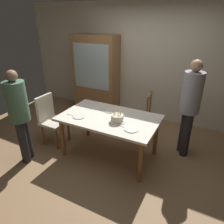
# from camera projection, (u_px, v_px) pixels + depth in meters

# --- Properties ---
(ground) EXTENTS (6.40, 6.40, 0.00)m
(ground) POSITION_uv_depth(u_px,v_px,m) (110.00, 154.00, 3.73)
(ground) COLOR #93704C
(back_wall) EXTENTS (6.40, 0.10, 2.60)m
(back_wall) POSITION_uv_depth(u_px,v_px,m) (147.00, 63.00, 4.67)
(back_wall) COLOR beige
(back_wall) RESTS_ON ground
(dining_table) EXTENTS (1.62, 0.97, 0.76)m
(dining_table) POSITION_uv_depth(u_px,v_px,m) (109.00, 122.00, 3.45)
(dining_table) COLOR silver
(dining_table) RESTS_ON ground
(birthday_cake) EXTENTS (0.28, 0.28, 0.18)m
(birthday_cake) POSITION_uv_depth(u_px,v_px,m) (117.00, 118.00, 3.24)
(birthday_cake) COLOR silver
(birthday_cake) RESTS_ON dining_table
(plate_near_celebrant) EXTENTS (0.22, 0.22, 0.01)m
(plate_near_celebrant) POSITION_uv_depth(u_px,v_px,m) (79.00, 116.00, 3.42)
(plate_near_celebrant) COLOR white
(plate_near_celebrant) RESTS_ON dining_table
(plate_far_side) EXTENTS (0.22, 0.22, 0.01)m
(plate_far_side) POSITION_uv_depth(u_px,v_px,m) (111.00, 111.00, 3.62)
(plate_far_side) COLOR white
(plate_far_side) RESTS_ON dining_table
(plate_near_guest) EXTENTS (0.22, 0.22, 0.01)m
(plate_near_guest) POSITION_uv_depth(u_px,v_px,m) (132.00, 129.00, 3.03)
(plate_near_guest) COLOR white
(plate_near_guest) RESTS_ON dining_table
(fork_near_celebrant) EXTENTS (0.18, 0.02, 0.01)m
(fork_near_celebrant) POSITION_uv_depth(u_px,v_px,m) (71.00, 115.00, 3.47)
(fork_near_celebrant) COLOR silver
(fork_near_celebrant) RESTS_ON dining_table
(fork_far_side) EXTENTS (0.18, 0.02, 0.01)m
(fork_far_side) POSITION_uv_depth(u_px,v_px,m) (103.00, 109.00, 3.68)
(fork_far_side) COLOR silver
(fork_far_side) RESTS_ON dining_table
(fork_near_guest) EXTENTS (0.18, 0.05, 0.01)m
(fork_near_guest) POSITION_uv_depth(u_px,v_px,m) (122.00, 126.00, 3.11)
(fork_near_guest) COLOR silver
(fork_near_guest) RESTS_ON dining_table
(chair_spindle_back) EXTENTS (0.49, 0.49, 0.95)m
(chair_spindle_back) POSITION_uv_depth(u_px,v_px,m) (139.00, 117.00, 4.09)
(chair_spindle_back) COLOR brown
(chair_spindle_back) RESTS_ON ground
(chair_upholstered) EXTENTS (0.45, 0.45, 0.95)m
(chair_upholstered) POSITION_uv_depth(u_px,v_px,m) (51.00, 117.00, 3.90)
(chair_upholstered) COLOR beige
(chair_upholstered) RESTS_ON ground
(person_celebrant) EXTENTS (0.32, 0.32, 1.57)m
(person_celebrant) POSITION_uv_depth(u_px,v_px,m) (19.00, 113.00, 3.23)
(person_celebrant) COLOR #262328
(person_celebrant) RESTS_ON ground
(person_guest) EXTENTS (0.32, 0.32, 1.69)m
(person_guest) POSITION_uv_depth(u_px,v_px,m) (190.00, 104.00, 3.37)
(person_guest) COLOR #262328
(person_guest) RESTS_ON ground
(china_cabinet) EXTENTS (1.10, 0.45, 1.90)m
(china_cabinet) POSITION_uv_depth(u_px,v_px,m) (96.00, 75.00, 5.08)
(china_cabinet) COLOR #9E7042
(china_cabinet) RESTS_ON ground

